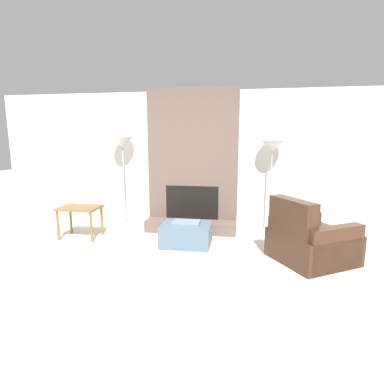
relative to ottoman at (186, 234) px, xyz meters
The scene contains 8 objects.
ground_plane 1.70m from the ottoman, 91.46° to the right, with size 24.00×24.00×0.00m, color beige.
wall_back 1.67m from the ottoman, 91.99° to the left, with size 8.09×0.06×2.60m, color silver.
fireplace 1.44m from the ottoman, 92.45° to the left, with size 1.67×0.71×2.60m.
ottoman is the anchor object (origin of this frame).
armchair 1.85m from the ottoman, 11.72° to the right, with size 1.30×1.28×0.91m.
side_table 1.91m from the ottoman, behind, with size 0.69×0.47×0.55m.
floor_lamp_left 2.22m from the ottoman, 145.56° to the left, with size 0.41×0.41×1.74m.
floor_lamp_right 2.16m from the ottoman, 35.12° to the left, with size 0.41×0.41×1.68m.
Camera 1 is at (0.89, -2.90, 1.70)m, focal length 28.00 mm.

